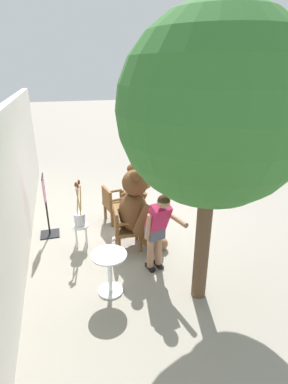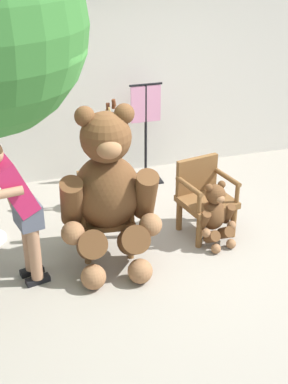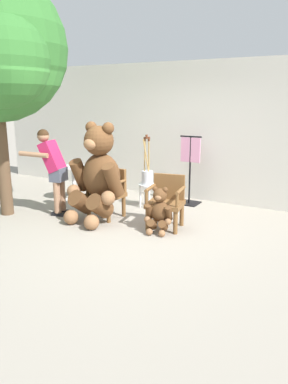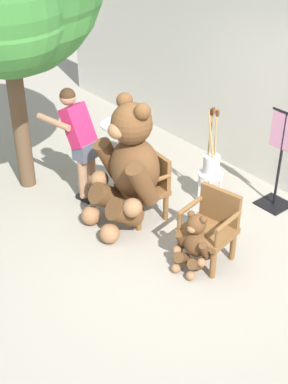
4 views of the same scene
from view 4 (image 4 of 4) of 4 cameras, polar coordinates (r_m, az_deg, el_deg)
ground_plane at (r=6.53m, az=0.50°, el=-6.02°), size 60.00×60.00×0.00m
wooden_chair_left at (r=6.86m, az=0.26°, el=0.81°), size 0.61×0.57×0.86m
wooden_chair_right at (r=6.17m, az=7.15°, el=-3.53°), size 0.65×0.62×0.86m
teddy_bear_large at (r=6.54m, az=-1.65°, el=2.82°), size 1.02×1.00×1.70m
teddy_bear_small at (r=6.05m, az=5.36°, el=-5.39°), size 0.46×0.45×0.74m
person_visitor at (r=7.10m, az=-6.92°, el=5.91°), size 0.74×0.59×1.55m
white_stool at (r=7.23m, az=7.07°, el=1.30°), size 0.34×0.34×0.46m
brush_bucket at (r=7.08m, az=7.22°, el=3.31°), size 0.22×0.22×0.96m
round_side_table at (r=8.00m, az=-2.57°, el=5.55°), size 0.56×0.56×0.72m
clothing_display_stand at (r=7.16m, az=14.35°, el=3.51°), size 0.44×0.40×1.36m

